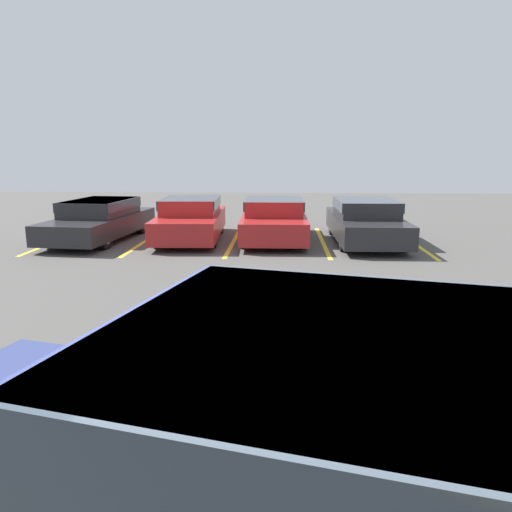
{
  "coord_description": "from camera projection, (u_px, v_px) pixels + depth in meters",
  "views": [
    {
      "loc": [
        -0.22,
        -2.33,
        2.59
      ],
      "look_at": [
        -0.61,
        5.26,
        1.0
      ],
      "focal_mm": 35.0,
      "sensor_mm": 36.0,
      "label": 1
    }
  ],
  "objects": [
    {
      "name": "stall_stripe_a",
      "position": [
        61.0,
        239.0,
        15.04
      ],
      "size": [
        0.12,
        5.13,
        0.01
      ],
      "primitive_type": "cube",
      "color": "yellow",
      "rests_on": "ground_plane"
    },
    {
      "name": "stall_stripe_d",
      "position": [
        323.0,
        242.0,
        14.65
      ],
      "size": [
        0.12,
        5.13,
        0.01
      ],
      "primitive_type": "cube",
      "color": "yellow",
      "rests_on": "ground_plane"
    },
    {
      "name": "parked_sedan_d",
      "position": [
        365.0,
        220.0,
        14.43
      ],
      "size": [
        1.85,
        4.66,
        1.24
      ],
      "rotation": [
        0.0,
        0.0,
        -1.56
      ],
      "color": "#232326",
      "rests_on": "ground_plane"
    },
    {
      "name": "stall_stripe_b",
      "position": [
        147.0,
        240.0,
        14.91
      ],
      "size": [
        0.12,
        5.13,
        0.01
      ],
      "primitive_type": "cube",
      "color": "yellow",
      "rests_on": "ground_plane"
    },
    {
      "name": "parked_sedan_c",
      "position": [
        274.0,
        218.0,
        14.77
      ],
      "size": [
        1.91,
        4.31,
        1.23
      ],
      "rotation": [
        0.0,
        0.0,
        -1.56
      ],
      "color": "maroon",
      "rests_on": "ground_plane"
    },
    {
      "name": "stall_stripe_e",
      "position": [
        413.0,
        242.0,
        14.52
      ],
      "size": [
        0.12,
        5.13,
        0.01
      ],
      "primitive_type": "cube",
      "color": "yellow",
      "rests_on": "ground_plane"
    },
    {
      "name": "parked_sedan_b",
      "position": [
        191.0,
        218.0,
        14.87
      ],
      "size": [
        1.94,
        4.46,
        1.25
      ],
      "rotation": [
        0.0,
        0.0,
        -1.53
      ],
      "color": "maroon",
      "rests_on": "ground_plane"
    },
    {
      "name": "stall_stripe_c",
      "position": [
        234.0,
        241.0,
        14.78
      ],
      "size": [
        0.12,
        5.13,
        0.01
      ],
      "primitive_type": "cube",
      "color": "yellow",
      "rests_on": "ground_plane"
    },
    {
      "name": "parked_sedan_a",
      "position": [
        100.0,
        218.0,
        14.83
      ],
      "size": [
        2.18,
        4.85,
        1.2
      ],
      "rotation": [
        0.0,
        0.0,
        -1.66
      ],
      "color": "#232326",
      "rests_on": "ground_plane"
    }
  ]
}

